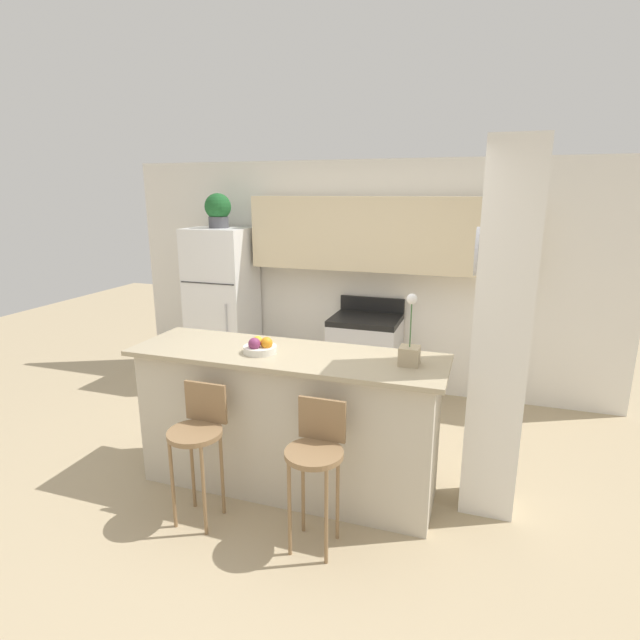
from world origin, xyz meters
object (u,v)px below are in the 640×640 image
Objects in this scene: stove_range at (365,357)px; bar_stool_left at (198,433)px; refrigerator at (223,306)px; potted_plant_on_fridge at (218,210)px; bar_stool_right at (316,454)px; fruit_bowl at (260,347)px; orchid_vase at (410,348)px; trash_bin at (261,375)px.

bar_stool_left is at bearing -103.05° from stove_range.
refrigerator is 1.11m from potted_plant_on_fridge.
fruit_bowl reaches higher than bar_stool_right.
refrigerator is 1.90× the size of bar_stool_left.
orchid_vase is at bearing -36.94° from refrigerator.
fruit_bowl is (0.24, 0.48, 0.49)m from bar_stool_left.
orchid_vase is 1.07m from fruit_bowl.
potted_plant_on_fridge is 0.78× the size of orchid_vase.
bar_stool_left is at bearing -116.82° from fruit_bowl.
bar_stool_right is 3.95× the size of fruit_bowl.
refrigerator is 1.90× the size of bar_stool_right.
refrigerator is 3.72× the size of orchid_vase.
bar_stool_left is 1.96× the size of orchid_vase.
fruit_bowl reaches higher than stove_range.
stove_range is 2.82× the size of trash_bin.
orchid_vase reaches higher than fruit_bowl.
stove_range is 2.19× the size of orchid_vase.
bar_stool_right is at bearing -83.59° from stove_range.
bar_stool_left is 1.53m from orchid_vase.
potted_plant_on_fridge is at bearing -179.44° from stove_range.
refrigerator is 2.70m from bar_stool_left.
fruit_bowl is 2.13m from trash_bin.
bar_stool_left is 0.84m from bar_stool_right.
refrigerator reaches higher than bar_stool_right.
potted_plant_on_fridge reaches higher than orchid_vase.
trash_bin is (-0.59, 2.21, -0.45)m from bar_stool_left.
trash_bin is at bearing -20.80° from potted_plant_on_fridge.
potted_plant_on_fridge is (-2.00, 2.42, 1.38)m from bar_stool_right.
bar_stool_right is 2.50× the size of potted_plant_on_fridge.
potted_plant_on_fridge is (-0.00, 0.00, 1.11)m from refrigerator.
fruit_bowl is at bearing -64.22° from trash_bin.
stove_range is (1.72, 0.02, -0.45)m from refrigerator.
bar_stool_left is (-0.57, -2.44, 0.18)m from stove_range.
trash_bin is at bearing -168.56° from stove_range.
bar_stool_right is at bearing -57.11° from trash_bin.
fruit_bowl is (1.40, -1.94, -0.89)m from potted_plant_on_fridge.
fruit_bowl is at bearing 140.85° from bar_stool_right.
stove_range is 2.80× the size of potted_plant_on_fridge.
orchid_vase is (0.74, -1.87, 0.74)m from stove_range.
orchid_vase reaches higher than bar_stool_right.
orchid_vase is at bearing -40.82° from trash_bin.
stove_range is at bearing 11.44° from trash_bin.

